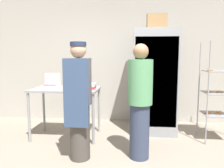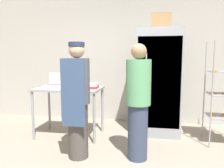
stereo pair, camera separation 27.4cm
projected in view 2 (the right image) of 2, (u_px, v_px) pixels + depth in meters
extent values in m
cube|color=#ADA89E|center=(127.00, 52.00, 4.81)|extent=(6.40, 0.12, 3.06)
cube|color=gray|center=(158.00, 82.00, 4.07)|extent=(0.80, 0.73, 1.93)
cube|color=gray|center=(159.00, 83.00, 3.72)|extent=(0.73, 0.02, 1.58)
cylinder|color=silver|center=(146.00, 81.00, 3.73)|extent=(0.02, 0.02, 0.95)
cylinder|color=#93969B|center=(212.00, 95.00, 3.35)|extent=(0.02, 0.02, 1.68)
cylinder|color=#93969B|center=(204.00, 91.00, 3.83)|extent=(0.02, 0.02, 1.68)
cube|color=gray|center=(223.00, 117.00, 3.60)|extent=(0.48, 0.45, 0.01)
torus|color=orange|center=(213.00, 115.00, 3.62)|extent=(0.10, 0.10, 0.03)
torus|color=orange|center=(223.00, 115.00, 3.59)|extent=(0.10, 0.10, 0.03)
torus|color=orange|center=(214.00, 93.00, 3.58)|extent=(0.10, 0.10, 0.03)
torus|color=orange|center=(215.00, 70.00, 3.53)|extent=(0.10, 0.10, 0.03)
cube|color=gray|center=(69.00, 89.00, 3.90)|extent=(1.16, 0.70, 0.04)
cylinder|color=gray|center=(33.00, 116.00, 3.74)|extent=(0.04, 0.04, 0.85)
cylinder|color=gray|center=(94.00, 119.00, 3.56)|extent=(0.04, 0.04, 0.85)
cylinder|color=gray|center=(49.00, 108.00, 4.35)|extent=(0.04, 0.04, 0.85)
cylinder|color=gray|center=(102.00, 110.00, 4.17)|extent=(0.04, 0.04, 0.85)
cube|color=silver|center=(54.00, 86.00, 3.91)|extent=(0.28, 0.21, 0.05)
cube|color=silver|center=(57.00, 78.00, 4.00)|extent=(0.28, 0.01, 0.21)
torus|color=#C66B84|center=(49.00, 84.00, 3.86)|extent=(0.09, 0.09, 0.03)
torus|color=#C66B84|center=(53.00, 84.00, 3.85)|extent=(0.09, 0.09, 0.03)
torus|color=#C66B84|center=(57.00, 84.00, 3.84)|extent=(0.09, 0.09, 0.03)
torus|color=#C66B84|center=(51.00, 84.00, 3.91)|extent=(0.09, 0.09, 0.03)
torus|color=#C66B84|center=(54.00, 84.00, 3.90)|extent=(0.09, 0.09, 0.03)
torus|color=#C66B84|center=(58.00, 84.00, 3.89)|extent=(0.09, 0.09, 0.03)
torus|color=#C66B84|center=(52.00, 84.00, 3.96)|extent=(0.09, 0.09, 0.03)
cylinder|color=#99999E|center=(87.00, 84.00, 4.08)|extent=(0.14, 0.14, 0.09)
cylinder|color=#B2BCC1|center=(87.00, 77.00, 4.07)|extent=(0.11, 0.11, 0.15)
cylinder|color=black|center=(87.00, 73.00, 4.06)|extent=(0.11, 0.11, 0.02)
cube|color=#B72D2D|center=(90.00, 87.00, 3.83)|extent=(0.29, 0.27, 0.04)
cube|color=silver|center=(90.00, 84.00, 3.82)|extent=(0.28, 0.27, 0.05)
cube|color=#937047|center=(161.00, 22.00, 3.91)|extent=(0.35, 0.29, 0.26)
cube|color=olive|center=(161.00, 14.00, 3.89)|extent=(0.36, 0.15, 0.02)
cylinder|color=#47423D|center=(78.00, 130.00, 3.09)|extent=(0.28, 0.28, 0.79)
cylinder|color=#4C4C56|center=(77.00, 81.00, 3.00)|extent=(0.34, 0.34, 0.62)
sphere|color=tan|center=(77.00, 50.00, 2.95)|extent=(0.21, 0.21, 0.21)
cube|color=#33476B|center=(73.00, 93.00, 2.84)|extent=(0.33, 0.02, 0.90)
cylinder|color=#232D4C|center=(76.00, 44.00, 2.94)|extent=(0.22, 0.22, 0.06)
cylinder|color=#333D56|center=(138.00, 132.00, 3.04)|extent=(0.28, 0.28, 0.78)
cylinder|color=#569966|center=(138.00, 82.00, 2.95)|extent=(0.34, 0.34, 0.62)
sphere|color=#9E7051|center=(139.00, 51.00, 2.90)|extent=(0.21, 0.21, 0.21)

